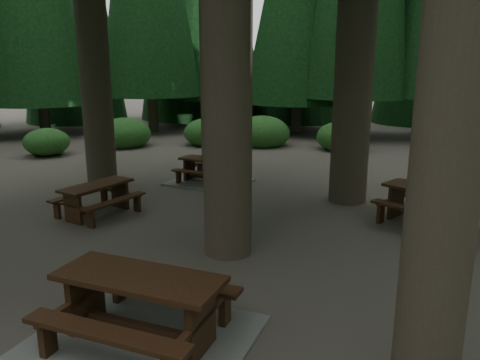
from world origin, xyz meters
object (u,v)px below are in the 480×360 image
(picnic_table_a, at_px, (141,318))
(picnic_table_c, at_px, (209,175))
(picnic_table_b, at_px, (97,195))
(picnic_table_d, at_px, (429,201))

(picnic_table_a, xyz_separation_m, picnic_table_c, (-2.30, 7.40, -0.08))
(picnic_table_b, distance_m, picnic_table_d, 7.08)
(picnic_table_a, bearing_deg, picnic_table_b, 133.67)
(picnic_table_d, bearing_deg, picnic_table_b, -137.94)
(picnic_table_b, relative_size, picnic_table_d, 0.82)
(picnic_table_a, relative_size, picnic_table_c, 1.15)
(picnic_table_a, distance_m, picnic_table_b, 5.26)
(picnic_table_a, relative_size, picnic_table_d, 1.15)
(picnic_table_b, xyz_separation_m, picnic_table_c, (1.18, 3.46, -0.24))
(picnic_table_a, height_order, picnic_table_d, picnic_table_a)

